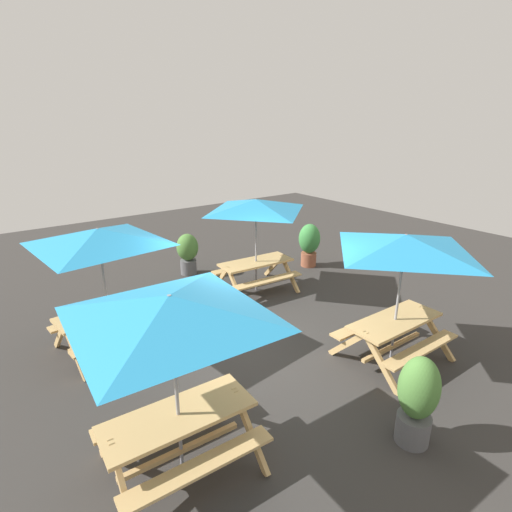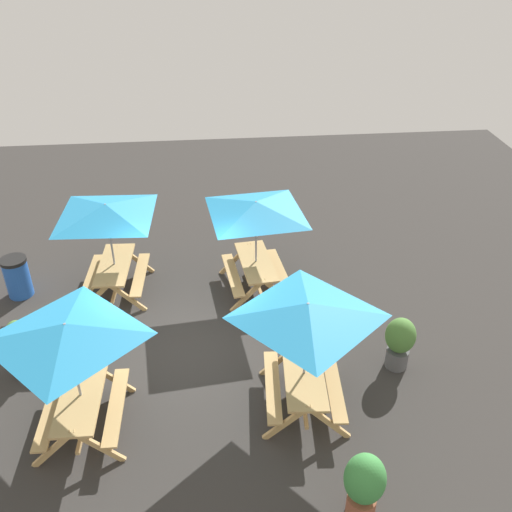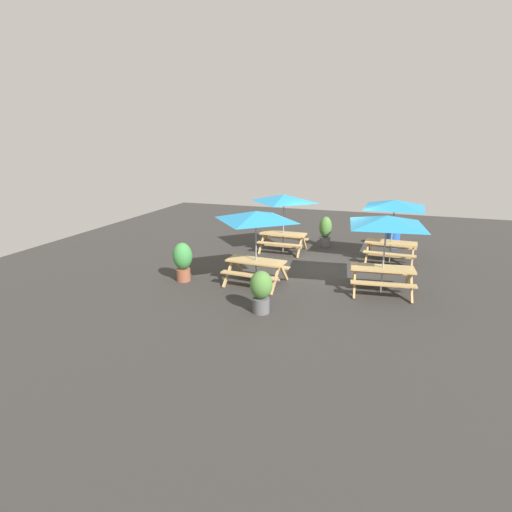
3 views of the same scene
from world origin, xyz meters
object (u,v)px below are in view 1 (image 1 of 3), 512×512
at_px(picnic_table_0, 100,246).
at_px(picnic_table_2, 171,321).
at_px(picnic_table_1, 256,212).
at_px(potted_plant_0, 188,252).
at_px(potted_plant_2, 309,243).
at_px(picnic_table_3, 404,253).
at_px(potted_plant_1, 417,398).

xyz_separation_m(picnic_table_0, picnic_table_2, (0.20, 3.25, 0.00)).
bearing_deg(picnic_table_1, potted_plant_0, -63.58).
bearing_deg(potted_plant_0, potted_plant_2, 153.81).
relative_size(picnic_table_1, picnic_table_2, 0.83).
height_order(picnic_table_1, picnic_table_3, same).
height_order(picnic_table_0, picnic_table_1, same).
distance_m(picnic_table_2, potted_plant_0, 6.68).
xyz_separation_m(picnic_table_1, picnic_table_3, (-0.15, 3.85, 0.00)).
bearing_deg(potted_plant_2, picnic_table_0, 9.28).
relative_size(picnic_table_0, picnic_table_3, 1.20).
height_order(picnic_table_0, potted_plant_2, picnic_table_0).
height_order(picnic_table_0, picnic_table_2, same).
distance_m(picnic_table_2, potted_plant_1, 3.28).
xyz_separation_m(picnic_table_1, potted_plant_2, (-2.28, -0.49, -1.29)).
relative_size(picnic_table_1, potted_plant_2, 1.87).
bearing_deg(potted_plant_1, potted_plant_0, -93.87).
height_order(picnic_table_0, potted_plant_0, picnic_table_0).
xyz_separation_m(potted_plant_0, potted_plant_2, (-3.10, 1.52, 0.07)).
height_order(picnic_table_1, potted_plant_1, picnic_table_1).
xyz_separation_m(picnic_table_0, potted_plant_0, (-2.92, -2.51, -1.35)).
relative_size(picnic_table_0, picnic_table_2, 1.00).
distance_m(picnic_table_3, potted_plant_1, 2.39).
bearing_deg(picnic_table_3, picnic_table_0, -39.77).
bearing_deg(picnic_table_1, picnic_table_2, 47.86).
relative_size(potted_plant_1, potted_plant_2, 1.02).
bearing_deg(picnic_table_2, potted_plant_0, -115.54).
bearing_deg(picnic_table_0, potted_plant_2, -176.96).
bearing_deg(potted_plant_0, potted_plant_1, 86.13).
height_order(picnic_table_3, potted_plant_1, picnic_table_3).
xyz_separation_m(picnic_table_1, potted_plant_0, (0.82, -2.02, -1.35)).
bearing_deg(picnic_table_3, potted_plant_1, 44.01).
height_order(picnic_table_2, potted_plant_1, picnic_table_2).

